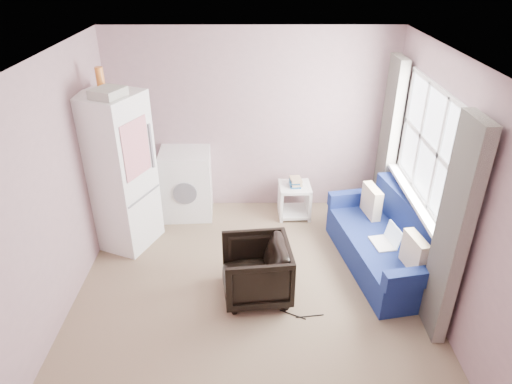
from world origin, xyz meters
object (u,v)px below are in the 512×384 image
armchair (256,268)px  sofa (388,245)px  fridge (118,172)px  side_table (294,198)px  washing_machine (187,181)px

armchair → sofa: 1.63m
fridge → side_table: bearing=38.4°
washing_machine → side_table: (1.49, -0.10, -0.22)m
side_table → sofa: 1.52m
armchair → fridge: 2.04m
fridge → sofa: fridge is taller
armchair → side_table: size_ratio=1.23×
armchair → washing_machine: size_ratio=0.75×
fridge → sofa: bearing=13.3°
side_table → sofa: size_ratio=0.31×
sofa → armchair: bearing=-172.1°
fridge → washing_machine: fridge is taller
washing_machine → sofa: 2.79m
fridge → side_table: fridge is taller
washing_machine → side_table: washing_machine is taller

